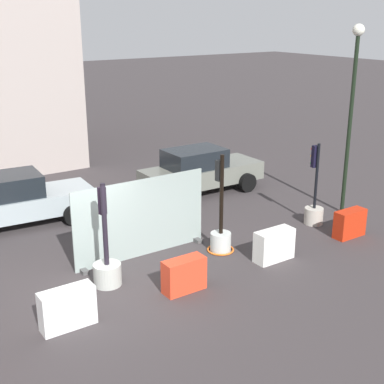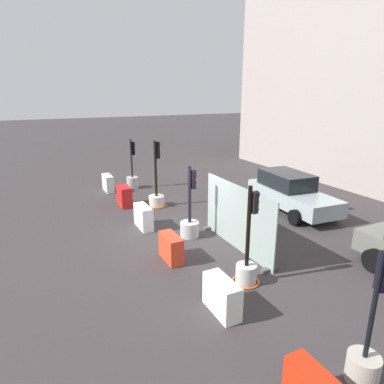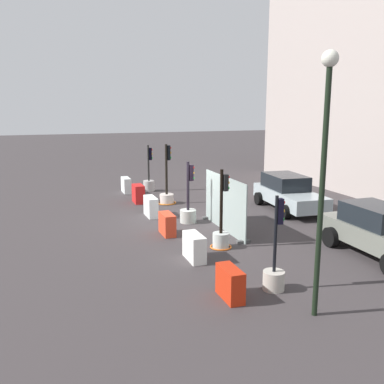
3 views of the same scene
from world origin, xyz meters
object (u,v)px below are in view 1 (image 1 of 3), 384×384
construction_barrier_5 (350,224)px  street_lamp_post (353,95)px  traffic_light_4 (314,207)px  construction_barrier_2 (67,308)px  traffic_light_2 (107,265)px  traffic_light_3 (221,232)px  car_grey_saloon (200,171)px  construction_barrier_3 (184,275)px  construction_barrier_4 (274,245)px  car_silver_hatchback (14,200)px

construction_barrier_5 → street_lamp_post: street_lamp_post is taller
traffic_light_4 → construction_barrier_2: size_ratio=2.23×
traffic_light_2 → traffic_light_3: (3.40, 0.04, 0.04)m
traffic_light_4 → car_grey_saloon: (-1.14, 4.47, 0.27)m
traffic_light_4 → car_grey_saloon: bearing=104.3°
car_grey_saloon → street_lamp_post: street_lamp_post is taller
traffic_light_4 → construction_barrier_3: size_ratio=2.49×
street_lamp_post → construction_barrier_4: bearing=-161.5°
traffic_light_4 → construction_barrier_4: size_ratio=2.31×
car_grey_saloon → car_silver_hatchback: bearing=174.5°
construction_barrier_2 → traffic_light_3: bearing=14.5°
construction_barrier_3 → traffic_light_3: bearing=32.8°
traffic_light_2 → street_lamp_post: 9.13m
traffic_light_4 → car_grey_saloon: traffic_light_4 is taller
construction_barrier_3 → car_grey_saloon: size_ratio=0.23×
traffic_light_3 → car_silver_hatchback: 6.49m
construction_barrier_4 → street_lamp_post: 5.66m
construction_barrier_3 → car_silver_hatchback: (-1.98, 6.40, 0.40)m
traffic_light_2 → construction_barrier_4: 4.38m
street_lamp_post → construction_barrier_3: bearing=-168.1°
traffic_light_3 → car_grey_saloon: size_ratio=0.60×
construction_barrier_2 → car_grey_saloon: (7.31, 5.72, 0.38)m
traffic_light_4 → construction_barrier_4: traffic_light_4 is taller
construction_barrier_2 → street_lamp_post: (9.99, 1.44, 3.38)m
construction_barrier_2 → construction_barrier_4: bearing=0.1°
car_silver_hatchback → car_grey_saloon: 6.50m
construction_barrier_4 → car_silver_hatchback: bearing=127.4°
construction_barrier_4 → construction_barrier_3: bearing=-178.6°
construction_barrier_3 → construction_barrier_5: 5.74m
traffic_light_4 → car_silver_hatchback: bearing=146.3°
traffic_light_3 → street_lamp_post: 6.07m
street_lamp_post → traffic_light_4: bearing=-173.1°
traffic_light_2 → construction_barrier_4: size_ratio=2.32×
traffic_light_2 → car_grey_saloon: traffic_light_2 is taller
traffic_light_4 → construction_barrier_5: size_ratio=2.56×
construction_barrier_5 → traffic_light_3: bearing=160.3°
traffic_light_3 → construction_barrier_4: traffic_light_3 is taller
construction_barrier_5 → car_silver_hatchback: car_silver_hatchback is taller
construction_barrier_3 → construction_barrier_4: 2.86m
traffic_light_3 → street_lamp_post: street_lamp_post is taller
construction_barrier_2 → construction_barrier_4: (5.68, 0.01, -0.01)m
traffic_light_2 → car_grey_saloon: 7.37m
construction_barrier_2 → construction_barrier_4: 5.68m
car_silver_hatchback → construction_barrier_5: bearing=-39.6°
traffic_light_2 → construction_barrier_4: traffic_light_2 is taller
traffic_light_2 → car_silver_hatchback: traffic_light_2 is taller
construction_barrier_3 → street_lamp_post: (7.16, 1.51, 3.41)m
traffic_light_4 → construction_barrier_5: (0.11, -1.31, -0.14)m
construction_barrier_3 → street_lamp_post: street_lamp_post is taller
traffic_light_3 → construction_barrier_3: (-2.06, -1.33, -0.13)m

